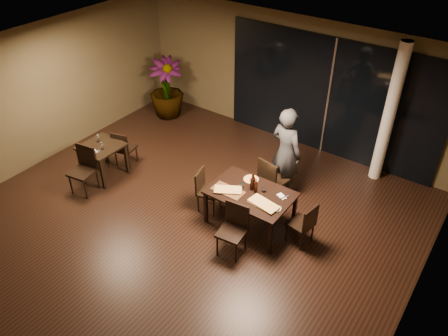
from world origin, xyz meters
TOP-DOWN VIEW (x-y plane):
  - ground at (0.00, 0.00)m, footprint 8.00×8.00m
  - wall_back at (0.00, 4.05)m, footprint 8.00×0.10m
  - wall_left at (-4.05, 0.00)m, footprint 0.10×8.00m
  - wall_right at (4.05, 0.00)m, footprint 0.10×8.00m
  - ceiling at (0.00, 0.00)m, footprint 8.00×8.00m
  - window_panel at (1.00, 3.96)m, footprint 5.00×0.06m
  - column at (2.40, 3.65)m, footprint 0.24×0.24m
  - main_table at (1.00, 0.80)m, footprint 1.50×1.00m
  - side_table at (-2.40, 0.30)m, footprint 0.80×0.80m
  - chair_main_far at (0.97, 1.59)m, footprint 0.55×0.55m
  - chair_main_near at (1.13, 0.08)m, footprint 0.49×0.49m
  - chair_main_left at (0.04, 0.69)m, footprint 0.49×0.49m
  - chair_main_right at (2.05, 0.92)m, footprint 0.46×0.46m
  - chair_side_far at (-2.31, 0.80)m, footprint 0.49×0.49m
  - chair_side_near at (-2.32, -0.24)m, footprint 0.53×0.53m
  - diner at (1.02, 2.02)m, footprint 0.72×0.55m
  - potted_plant at (-3.10, 3.15)m, footprint 1.21×1.21m
  - pizza_board_left at (0.64, 0.60)m, footprint 0.60×0.30m
  - pizza_board_right at (1.37, 0.63)m, footprint 0.58×0.33m
  - oblong_pizza_left at (0.64, 0.60)m, footprint 0.52×0.43m
  - oblong_pizza_right at (1.37, 0.63)m, footprint 0.56×0.32m
  - round_pizza at (0.80, 1.12)m, footprint 0.28×0.28m
  - bottle_a at (0.97, 0.88)m, footprint 0.07×0.07m
  - bottle_b at (1.06, 0.86)m, footprint 0.06×0.06m
  - bottle_c at (0.97, 0.92)m, footprint 0.07×0.07m
  - tumbler_left at (0.79, 0.83)m, footprint 0.08×0.08m
  - tumbler_right at (1.18, 0.96)m, footprint 0.08×0.08m
  - napkin_near at (1.59, 0.67)m, footprint 0.19×0.13m
  - napkin_far at (1.52, 1.01)m, footprint 0.21×0.17m
  - wine_glass_a at (-2.56, 0.38)m, footprint 0.08×0.08m
  - wine_glass_b at (-2.27, 0.24)m, footprint 0.07×0.07m
  - side_napkin at (-2.36, 0.07)m, footprint 0.20×0.15m

SIDE VIEW (x-z plane):
  - ground at x=0.00m, z-range 0.00..0.00m
  - chair_main_right at x=2.05m, z-range 0.05..0.91m
  - chair_main_left at x=0.04m, z-range 0.05..0.92m
  - chair_side_far at x=-2.31m, z-range 0.05..0.92m
  - chair_main_near at x=1.13m, z-range 0.06..1.01m
  - chair_side_near at x=-2.32m, z-range 0.06..1.06m
  - chair_main_far at x=0.97m, z-range 0.06..1.06m
  - side_table at x=-2.40m, z-range 0.25..1.00m
  - main_table at x=1.00m, z-range 0.30..1.05m
  - pizza_board_left at x=0.64m, z-range 0.75..0.76m
  - pizza_board_right at x=1.37m, z-range 0.75..0.76m
  - round_pizza at x=0.80m, z-range 0.75..0.76m
  - napkin_near at x=1.59m, z-range 0.75..0.76m
  - napkin_far at x=1.52m, z-range 0.75..0.76m
  - side_napkin at x=-2.36m, z-range 0.75..0.76m
  - oblong_pizza_left at x=0.64m, z-range 0.77..0.78m
  - oblong_pizza_right at x=1.37m, z-range 0.77..0.78m
  - potted_plant at x=-3.10m, z-range 0.00..1.57m
  - tumbler_right at x=1.18m, z-range 0.75..0.84m
  - tumbler_left at x=0.79m, z-range 0.75..0.84m
  - wine_glass_b at x=-2.27m, z-range 0.75..0.91m
  - wine_glass_a at x=-2.56m, z-range 0.75..0.92m
  - bottle_b at x=1.06m, z-range 0.75..1.03m
  - bottle_c at x=0.97m, z-range 0.75..1.07m
  - bottle_a at x=0.97m, z-range 0.75..1.08m
  - diner at x=1.02m, z-range 0.00..1.92m
  - window_panel at x=1.00m, z-range 0.00..2.70m
  - wall_back at x=0.00m, z-range 0.00..3.00m
  - wall_left at x=-4.05m, z-range 0.00..3.00m
  - wall_right at x=4.05m, z-range 0.00..3.00m
  - column at x=2.40m, z-range 0.00..3.00m
  - ceiling at x=0.00m, z-range 3.00..3.04m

